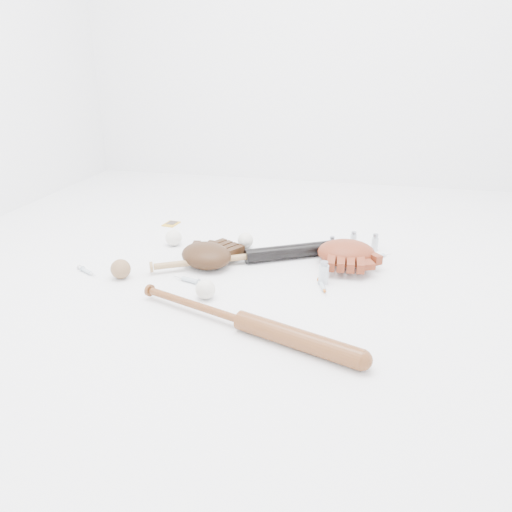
% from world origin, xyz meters
% --- Properties ---
extents(bat_dark, '(0.75, 0.46, 0.06)m').
position_xyz_m(bat_dark, '(-0.09, 0.06, 0.03)').
color(bat_dark, black).
rests_on(bat_dark, ground).
extents(bat_wood, '(0.80, 0.34, 0.06)m').
position_xyz_m(bat_wood, '(0.02, -0.45, 0.03)').
color(bat_wood, brown).
rests_on(bat_wood, ground).
extents(glove_dark, '(0.35, 0.35, 0.09)m').
position_xyz_m(glove_dark, '(-0.24, -0.00, 0.05)').
color(glove_dark, '#331D0E').
rests_on(glove_dark, ground).
extents(glove_tan, '(0.29, 0.29, 0.10)m').
position_xyz_m(glove_tan, '(0.30, 0.14, 0.05)').
color(glove_tan, maroon).
rests_on(glove_tan, ground).
extents(trading_card, '(0.07, 0.09, 0.00)m').
position_xyz_m(trading_card, '(-0.58, 0.45, 0.00)').
color(trading_card, gold).
rests_on(trading_card, ground).
extents(pedestal, '(0.08, 0.08, 0.04)m').
position_xyz_m(pedestal, '(-0.12, 0.14, 0.02)').
color(pedestal, white).
rests_on(pedestal, ground).
extents(baseball_on_pedestal, '(0.06, 0.06, 0.06)m').
position_xyz_m(baseball_on_pedestal, '(-0.12, 0.14, 0.07)').
color(baseball_on_pedestal, silver).
rests_on(baseball_on_pedestal, pedestal).
extents(baseball_left, '(0.06, 0.06, 0.06)m').
position_xyz_m(baseball_left, '(-0.32, 0.03, 0.03)').
color(baseball_left, silver).
rests_on(baseball_left, ground).
extents(baseball_upper, '(0.07, 0.07, 0.07)m').
position_xyz_m(baseball_upper, '(-0.46, 0.18, 0.04)').
color(baseball_upper, silver).
rests_on(baseball_upper, ground).
extents(baseball_mid, '(0.07, 0.07, 0.07)m').
position_xyz_m(baseball_mid, '(-0.16, -0.28, 0.03)').
color(baseball_mid, silver).
rests_on(baseball_mid, ground).
extents(baseball_aged, '(0.08, 0.08, 0.08)m').
position_xyz_m(baseball_aged, '(-0.52, -0.19, 0.04)').
color(baseball_aged, brown).
rests_on(baseball_aged, ground).
extents(syringe_0, '(0.13, 0.09, 0.02)m').
position_xyz_m(syringe_0, '(-0.68, -0.18, 0.01)').
color(syringe_0, '#ADBCC6').
rests_on(syringe_0, ground).
extents(syringe_1, '(0.16, 0.07, 0.02)m').
position_xyz_m(syringe_1, '(-0.25, -0.17, 0.01)').
color(syringe_1, '#ADBCC6').
rests_on(syringe_1, ground).
extents(syringe_2, '(0.13, 0.10, 0.02)m').
position_xyz_m(syringe_2, '(0.43, 0.23, 0.01)').
color(syringe_2, '#ADBCC6').
rests_on(syringe_2, ground).
extents(syringe_3, '(0.06, 0.14, 0.02)m').
position_xyz_m(syringe_3, '(0.23, -0.11, 0.01)').
color(syringe_3, '#ADBCC6').
rests_on(syringe_3, ground).
extents(vial_0, '(0.03, 0.03, 0.08)m').
position_xyz_m(vial_0, '(0.41, 0.32, 0.04)').
color(vial_0, silver).
rests_on(vial_0, ground).
extents(vial_1, '(0.03, 0.03, 0.07)m').
position_xyz_m(vial_1, '(0.23, 0.27, 0.03)').
color(vial_1, silver).
rests_on(vial_1, ground).
extents(vial_2, '(0.03, 0.03, 0.07)m').
position_xyz_m(vial_2, '(0.32, 0.35, 0.03)').
color(vial_2, silver).
rests_on(vial_2, ground).
extents(vial_3, '(0.04, 0.04, 0.09)m').
position_xyz_m(vial_3, '(0.23, -0.06, 0.04)').
color(vial_3, silver).
rests_on(vial_3, ground).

